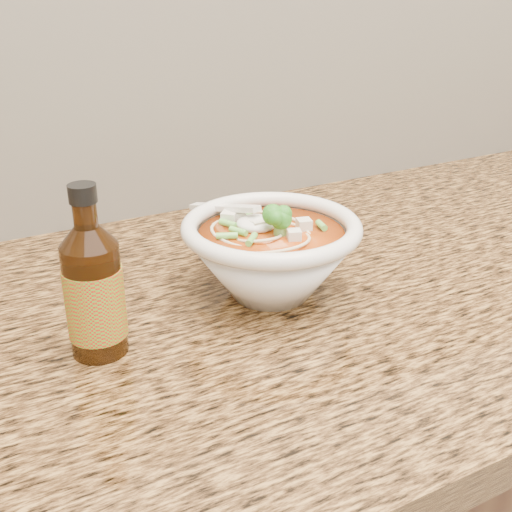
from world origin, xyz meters
name	(u,v)px	position (x,y,z in m)	size (l,w,h in m)	color
counter_slab	(351,282)	(0.00, 1.68, 0.88)	(4.00, 0.68, 0.04)	olive
soup_bowl	(271,256)	(-0.13, 1.67, 0.95)	(0.21, 0.23, 0.11)	white
hot_sauce_bottle	(94,292)	(-0.34, 1.64, 0.97)	(0.07, 0.07, 0.18)	#341A07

